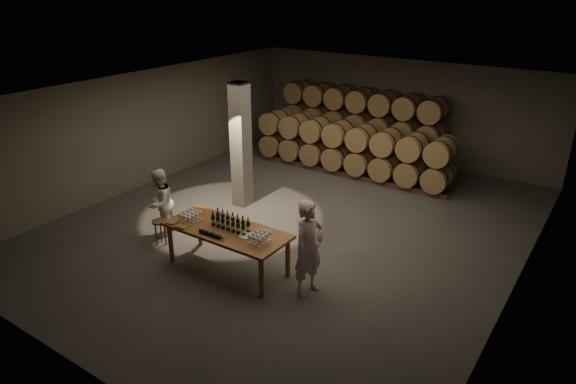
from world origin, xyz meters
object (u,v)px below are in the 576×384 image
Objects in this scene: tasting_table at (227,234)px; bottle_cluster at (230,223)px; notebook_near at (183,226)px; stool at (160,225)px; person_woman at (160,203)px; plate at (247,236)px; person_man at (309,248)px.

bottle_cluster reaches higher than tasting_table.
notebook_near is 1.28m from stool.
bottle_cluster is 2.33m from person_woman.
stool is at bearing -177.29° from bottle_cluster.
plate is at bearing 10.83° from notebook_near.
bottle_cluster is 2.06m from stool.
stool is (-1.92, -0.04, -0.33)m from tasting_table.
person_man is 4.05m from person_woman.
notebook_near is 2.66m from person_man.
person_woman reaches higher than notebook_near.
person_woman is (-4.05, 0.10, -0.14)m from person_man.
tasting_table is at bearing -137.83° from bottle_cluster.
plate is (0.46, -0.07, -0.11)m from bottle_cluster.
bottle_cluster is at bearing 171.30° from plate.
person_woman is at bearing 133.64° from stool.
notebook_near is at bearing -150.53° from bottle_cluster.
bottle_cluster is 0.46× the size of person_man.
person_woman reaches higher than tasting_table.
tasting_table is 0.53m from plate.
person_man is (1.28, 0.22, 0.03)m from plate.
bottle_cluster is 0.48m from plate.
person_man is at bearing 4.86° from bottle_cluster.
bottle_cluster reaches higher than notebook_near.
tasting_table is 8.52× the size of plate.
stool is (-1.98, -0.09, -0.55)m from bottle_cluster.
person_man reaches higher than notebook_near.
notebook_near reaches higher than tasting_table.
person_man is (1.74, 0.15, -0.08)m from bottle_cluster.
person_man reaches higher than plate.
person_woman is (-2.31, 0.25, -0.22)m from bottle_cluster.
bottle_cluster is 0.54× the size of person_woman.
notebook_near is at bearing -151.68° from tasting_table.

